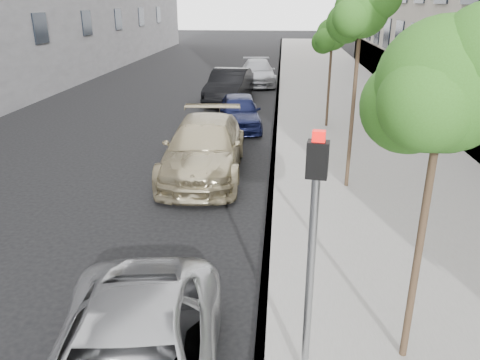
# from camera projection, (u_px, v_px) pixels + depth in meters

# --- Properties ---
(sidewalk) EXTENTS (6.40, 72.00, 0.14)m
(sidewalk) POSITION_uv_depth(u_px,v_px,m) (331.00, 87.00, 27.48)
(sidewalk) COLOR gray
(sidewalk) RESTS_ON ground
(curb) EXTENTS (0.15, 72.00, 0.14)m
(curb) POSITION_uv_depth(u_px,v_px,m) (278.00, 86.00, 27.74)
(curb) COLOR #9E9B93
(curb) RESTS_ON ground
(tree_near) EXTENTS (1.85, 1.65, 4.72)m
(tree_near) POSITION_uv_depth(u_px,v_px,m) (447.00, 85.00, 5.27)
(tree_near) COLOR #38281C
(tree_near) RESTS_ON sidewalk
(tree_mid) EXTENTS (1.66, 1.46, 5.30)m
(tree_mid) POSITION_uv_depth(u_px,v_px,m) (363.00, 10.00, 11.07)
(tree_mid) COLOR #38281C
(tree_mid) RESTS_ON sidewalk
(tree_far) EXTENTS (1.58, 1.38, 4.28)m
(tree_far) POSITION_uv_depth(u_px,v_px,m) (333.00, 34.00, 17.46)
(tree_far) COLOR #38281C
(tree_far) RESTS_ON sidewalk
(signal_pole) EXTENTS (0.26, 0.21, 3.38)m
(signal_pole) POSITION_uv_depth(u_px,v_px,m) (313.00, 236.00, 5.50)
(signal_pole) COLOR #939699
(signal_pole) RESTS_ON sidewalk
(suv) EXTENTS (2.46, 5.57, 1.59)m
(suv) POSITION_uv_depth(u_px,v_px,m) (204.00, 148.00, 13.70)
(suv) COLOR tan
(suv) RESTS_ON ground
(sedan_blue) EXTENTS (2.15, 4.18, 1.36)m
(sedan_blue) POSITION_uv_depth(u_px,v_px,m) (239.00, 111.00, 18.66)
(sedan_blue) COLOR #0F1333
(sedan_blue) RESTS_ON ground
(sedan_black) EXTENTS (2.16, 5.08, 1.63)m
(sedan_black) POSITION_uv_depth(u_px,v_px,m) (229.00, 86.00, 23.40)
(sedan_black) COLOR black
(sedan_black) RESTS_ON ground
(sedan_rear) EXTENTS (2.51, 5.14, 1.44)m
(sedan_rear) POSITION_uv_depth(u_px,v_px,m) (258.00, 72.00, 28.50)
(sedan_rear) COLOR #A7A9AF
(sedan_rear) RESTS_ON ground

